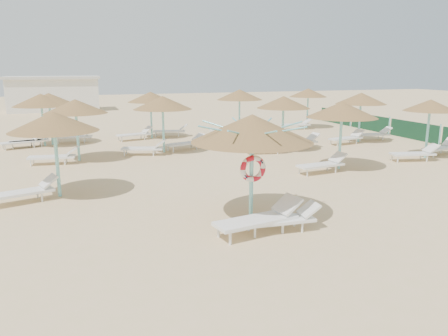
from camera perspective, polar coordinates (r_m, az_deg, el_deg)
name	(u,v)px	position (r m, az deg, el deg)	size (l,w,h in m)	color
ground	(257,225)	(11.52, 4.34, -7.38)	(120.00, 120.00, 0.00)	#D7AF83
main_palapa	(252,129)	(11.27, 3.68, 5.14)	(3.17, 3.17, 2.84)	#7FDADD
lounger_main_a	(261,218)	(10.82, 4.87, -6.52)	(2.35, 1.07, 0.82)	white
lounger_main_b	(285,218)	(11.05, 7.92, -6.55)	(1.91, 0.67, 0.68)	white
palapa_field	(200,103)	(21.95, -3.09, 8.50)	(20.91, 14.48, 2.72)	#7FDADD
service_hut	(54,93)	(45.00, -21.34, 9.06)	(8.40, 4.40, 3.25)	silver
windbreak_fence	(414,131)	(27.24, 23.61, 4.48)	(0.08, 19.84, 1.10)	#18482D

